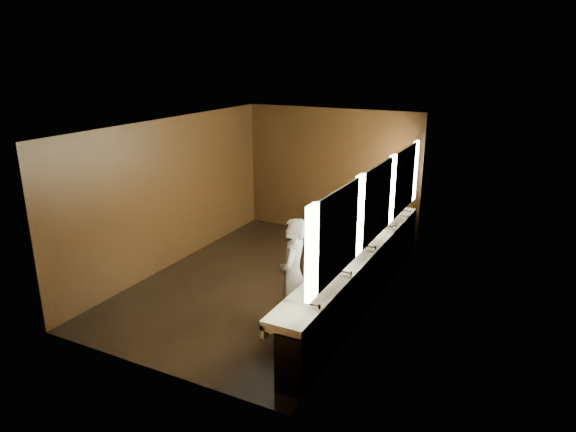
{
  "coord_description": "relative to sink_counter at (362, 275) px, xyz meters",
  "views": [
    {
      "loc": [
        4.17,
        -7.32,
        3.9
      ],
      "look_at": [
        0.46,
        0.0,
        1.3
      ],
      "focal_mm": 32.0,
      "sensor_mm": 36.0,
      "label": 1
    }
  ],
  "objects": [
    {
      "name": "wall_back",
      "position": [
        -1.79,
        3.0,
        0.9
      ],
      "size": [
        4.0,
        0.02,
        2.8
      ],
      "primitive_type": "cube",
      "color": "black",
      "rests_on": "floor"
    },
    {
      "name": "trash_bin",
      "position": [
        -0.22,
        -2.02,
        -0.19
      ],
      "size": [
        0.51,
        0.51,
        0.6
      ],
      "primitive_type": "cylinder",
      "rotation": [
        0.0,
        0.0,
        0.42
      ],
      "color": "black",
      "rests_on": "floor"
    },
    {
      "name": "person",
      "position": [
        -0.64,
        -1.22,
        0.36
      ],
      "size": [
        0.53,
        0.69,
        1.7
      ],
      "primitive_type": "imported",
      "rotation": [
        0.0,
        0.0,
        -1.35
      ],
      "color": "#8FB0D6",
      "rests_on": "floor"
    },
    {
      "name": "wall_front",
      "position": [
        -1.79,
        -3.0,
        0.9
      ],
      "size": [
        4.0,
        0.02,
        2.8
      ],
      "primitive_type": "cube",
      "color": "black",
      "rests_on": "floor"
    },
    {
      "name": "wall_left",
      "position": [
        -3.79,
        0.0,
        0.9
      ],
      "size": [
        0.02,
        6.0,
        2.8
      ],
      "primitive_type": "cube",
      "color": "black",
      "rests_on": "floor"
    },
    {
      "name": "floor",
      "position": [
        -1.79,
        0.0,
        -0.5
      ],
      "size": [
        6.0,
        6.0,
        0.0
      ],
      "primitive_type": "plane",
      "color": "black",
      "rests_on": "ground"
    },
    {
      "name": "wall_right",
      "position": [
        0.21,
        0.0,
        0.9
      ],
      "size": [
        0.02,
        6.0,
        2.8
      ],
      "primitive_type": "cube",
      "color": "black",
      "rests_on": "floor"
    },
    {
      "name": "sink_counter",
      "position": [
        0.0,
        0.0,
        0.0
      ],
      "size": [
        0.55,
        5.4,
        1.01
      ],
      "color": "black",
      "rests_on": "floor"
    },
    {
      "name": "mirror_band",
      "position": [
        0.19,
        -0.0,
        1.25
      ],
      "size": [
        0.06,
        5.03,
        1.15
      ],
      "color": "#FCF6C6",
      "rests_on": "wall_right"
    },
    {
      "name": "ceiling",
      "position": [
        -1.79,
        0.0,
        2.3
      ],
      "size": [
        4.0,
        6.0,
        0.02
      ],
      "primitive_type": "cube",
      "color": "#2D2D2B",
      "rests_on": "wall_back"
    }
  ]
}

